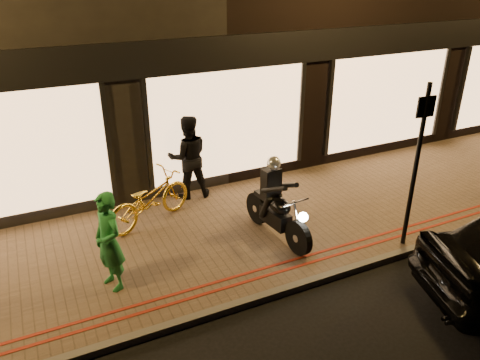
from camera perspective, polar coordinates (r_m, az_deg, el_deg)
name	(u,v)px	position (r m, az deg, el deg)	size (l,w,h in m)	color
ground	(327,282)	(8.12, 10.56, -12.14)	(90.00, 90.00, 0.00)	black
sidewalk	(269,224)	(9.48, 3.61, -5.41)	(50.00, 4.00, 0.12)	brown
kerb_stone	(326,278)	(8.12, 10.39, -11.62)	(50.00, 0.14, 0.12)	#59544C
red_kerb_lines	(309,259)	(8.41, 8.45, -9.50)	(50.00, 0.26, 0.01)	maroon
motorcycle	(276,207)	(8.70, 4.43, -3.32)	(0.62, 1.94, 1.59)	black
sign_post	(417,159)	(8.54, 20.77, 2.37)	(0.35, 0.09, 3.00)	black
bicycle_gold	(149,199)	(9.34, -11.00, -2.32)	(0.68, 1.96, 1.03)	yellow
person_green	(109,242)	(7.53, -15.69, -7.27)	(0.60, 0.39, 1.65)	#217C35
person_dark	(188,157)	(10.14, -6.35, 2.79)	(0.90, 0.70, 1.85)	black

